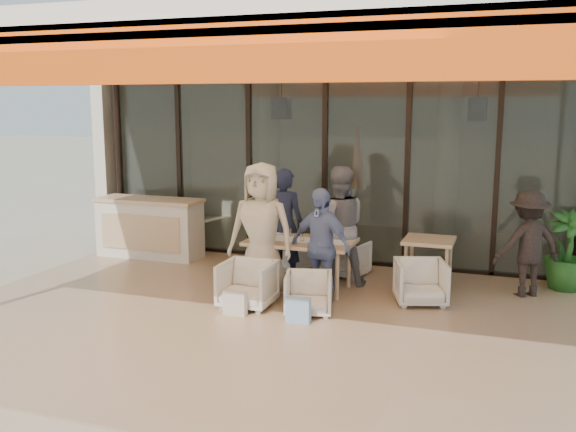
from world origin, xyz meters
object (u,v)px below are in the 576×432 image
diner_navy (284,225)px  diner_cream (261,231)px  side_chair (421,280)px  dining_table (300,244)px  host_counter (150,228)px  potted_palm (568,251)px  chair_near_left (247,282)px  side_table (429,246)px  diner_periwinkle (320,246)px  standing_woman (528,244)px  chair_far_right (346,257)px  diner_grey (338,227)px  chair_near_right (308,292)px  chair_far_left (295,251)px

diner_navy → diner_cream: size_ratio=0.91×
side_chair → dining_table: bearing=159.3°
host_counter → side_chair: host_counter is taller
diner_navy → potted_palm: bearing=-168.9°
chair_near_left → diner_navy: 1.49m
side_table → potted_palm: (1.87, 0.60, -0.06)m
diner_periwinkle → potted_palm: diner_periwinkle is taller
standing_woman → potted_palm: bearing=-167.7°
chair_far_right → side_table: bearing=-179.0°
diner_grey → side_chair: 1.49m
chair_near_right → diner_grey: (0.00, 1.40, 0.58)m
chair_near_right → side_chair: (1.28, 0.89, 0.03)m
diner_cream → chair_far_right: bearing=57.4°
diner_navy → chair_far_right: bearing=-150.0°
host_counter → standing_woman: 6.11m
host_counter → diner_navy: (2.67, -0.56, 0.32)m
dining_table → side_table: (1.71, 0.68, -0.05)m
side_table → standing_woman: 1.33m
host_counter → diner_grey: (3.51, -0.56, 0.35)m
host_counter → diner_navy: bearing=-11.8°
chair_near_left → potted_palm: potted_palm is taller
dining_table → diner_cream: size_ratio=0.80×
diner_grey → side_chair: (1.28, -0.51, -0.55)m
diner_cream → side_table: 2.43m
diner_navy → side_chair: 2.24m
host_counter → dining_table: bearing=-18.0°
host_counter → dining_table: (3.08, -1.00, 0.16)m
side_table → diner_cream: bearing=-151.8°
diner_periwinkle → potted_palm: bearing=47.5°
diner_periwinkle → chair_near_left: bearing=-130.7°
chair_near_left → standing_woman: 3.87m
diner_periwinkle → side_chair: size_ratio=2.35×
host_counter → chair_near_left: (2.67, -1.96, -0.19)m
side_table → standing_woman: (1.32, 0.09, 0.11)m
host_counter → diner_cream: (2.67, -1.46, 0.40)m
chair_near_left → diner_cream: bearing=89.3°
side_table → standing_woman: bearing=3.8°
dining_table → side_table: dining_table is taller
chair_far_right → diner_periwinkle: 1.48m
host_counter → side_chair: size_ratio=2.78×
dining_table → side_table: bearing=21.7°
potted_palm → chair_near_right: bearing=-144.6°
host_counter → side_chair: bearing=-12.6°
diner_cream → potted_palm: 4.37m
chair_far_left → side_chair: chair_far_left is taller
side_table → potted_palm: bearing=17.9°
chair_far_left → diner_periwinkle: size_ratio=0.43×
standing_woman → dining_table: bearing=-16.5°
dining_table → standing_woman: standing_woman is taller
chair_far_left → diner_grey: bearing=169.7°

